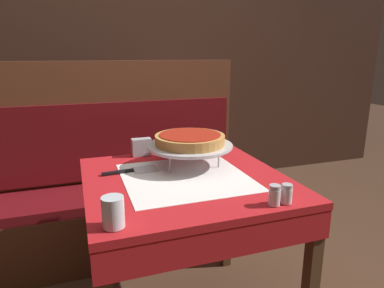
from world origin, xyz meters
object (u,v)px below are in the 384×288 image
pizza_pan_stand (190,146)px  pizza_server (133,171)px  deep_dish_pizza (190,139)px  napkin_holder (142,147)px  dining_table_front (185,197)px  salt_shaker (274,195)px  pepper_shaker (287,194)px  dining_table_rear (169,128)px  water_glass_near (113,212)px  condiment_caddy (159,110)px  booth_bench (121,199)px

pizza_pan_stand → pizza_server: size_ratio=1.59×
deep_dish_pizza → napkin_holder: deep_dish_pizza is taller
dining_table_front → pizza_server: (-0.20, 0.14, 0.10)m
salt_shaker → pepper_shaker: size_ratio=1.05×
dining_table_rear → deep_dish_pizza: bearing=-101.1°
deep_dish_pizza → water_glass_near: bearing=-130.3°
condiment_caddy → deep_dish_pizza: bearing=-97.8°
dining_table_front → deep_dish_pizza: deep_dish_pizza is taller
napkin_holder → pepper_shaker: bearing=-63.6°
deep_dish_pizza → condiment_caddy: 1.46m
water_glass_near → napkin_holder: (0.23, 0.73, -0.00)m
pizza_pan_stand → pepper_shaker: (0.19, -0.52, -0.06)m
dining_table_front → water_glass_near: water_glass_near is taller
dining_table_rear → pepper_shaker: pepper_shaker is taller
pizza_pan_stand → pepper_shaker: 0.55m
pizza_pan_stand → condiment_caddy: (0.20, 1.44, -0.06)m
pizza_server → salt_shaker: salt_shaker is taller
napkin_holder → salt_shaker: bearing=-66.8°
dining_table_front → water_glass_near: size_ratio=8.66×
dining_table_rear → pizza_pan_stand: size_ratio=1.89×
dining_table_rear → pepper_shaker: bearing=-92.5°
dining_table_rear → water_glass_near: water_glass_near is taller
booth_bench → pepper_shaker: (0.45, -1.17, 0.45)m
condiment_caddy → pepper_shaker: bearing=-90.3°
dining_table_rear → pizza_pan_stand: pizza_pan_stand is taller
pizza_server → napkin_holder: 0.26m
pepper_shaker → napkin_holder: 0.84m
dining_table_front → salt_shaker: size_ratio=11.45×
pizza_pan_stand → salt_shaker: (0.14, -0.52, -0.06)m
deep_dish_pizza → salt_shaker: deep_dish_pizza is taller
napkin_holder → condiment_caddy: (0.38, 1.20, -0.01)m
dining_table_front → pizza_pan_stand: size_ratio=2.11×
deep_dish_pizza → pepper_shaker: deep_dish_pizza is taller
deep_dish_pizza → napkin_holder: bearing=127.6°
water_glass_near → salt_shaker: water_glass_near is taller
pizza_server → salt_shaker: size_ratio=3.42×
pizza_pan_stand → condiment_caddy: bearing=82.2°
deep_dish_pizza → water_glass_near: size_ratio=3.33×
dining_table_rear → pizza_server: (-0.55, -1.39, 0.13)m
dining_table_rear → pizza_pan_stand: (-0.27, -1.39, 0.22)m
condiment_caddy → napkin_holder: bearing=-107.7°
deep_dish_pizza → dining_table_front: bearing=-116.5°
salt_shaker → water_glass_near: bearing=177.4°
deep_dish_pizza → pizza_server: bearing=179.5°
water_glass_near → napkin_holder: 0.77m
dining_table_rear → condiment_caddy: bearing=145.7°
pizza_server → napkin_holder: bearing=69.8°
water_glass_near → dining_table_front: bearing=45.3°
pizza_pan_stand → water_glass_near: bearing=-130.3°
dining_table_front → condiment_caddy: condiment_caddy is taller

